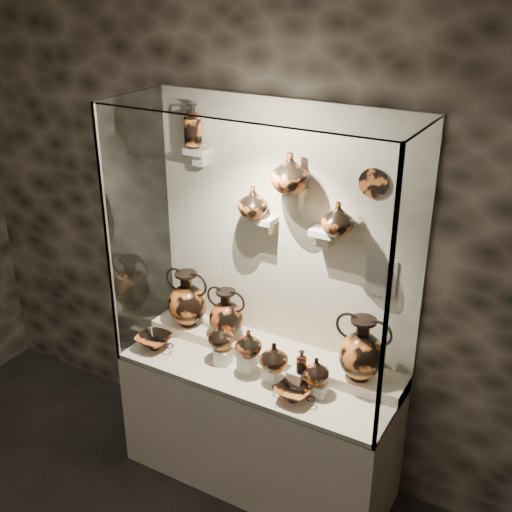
{
  "coord_description": "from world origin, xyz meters",
  "views": [
    {
      "loc": [
        1.6,
        -0.63,
        3.05
      ],
      "look_at": [
        -0.06,
        2.25,
        1.54
      ],
      "focal_mm": 45.0,
      "sensor_mm": 36.0,
      "label": 1
    }
  ],
  "objects": [
    {
      "name": "wall_back",
      "position": [
        0.0,
        2.5,
        1.6
      ],
      "size": [
        5.0,
        0.02,
        3.2
      ],
      "primitive_type": "cube",
      "color": "black",
      "rests_on": "ground"
    },
    {
      "name": "plinth",
      "position": [
        0.0,
        2.18,
        0.4
      ],
      "size": [
        1.7,
        0.6,
        0.8
      ],
      "primitive_type": "cube",
      "color": "beige",
      "rests_on": "floor"
    },
    {
      "name": "front_tier",
      "position": [
        0.0,
        2.18,
        0.82
      ],
      "size": [
        1.68,
        0.58,
        0.03
      ],
      "primitive_type": "cube",
      "color": "beige",
      "rests_on": "plinth"
    },
    {
      "name": "rear_tier",
      "position": [
        0.0,
        2.35,
        0.85
      ],
      "size": [
        1.7,
        0.25,
        0.1
      ],
      "primitive_type": "cube",
      "color": "beige",
      "rests_on": "plinth"
    },
    {
      "name": "back_panel",
      "position": [
        0.0,
        2.5,
        1.6
      ],
      "size": [
        1.7,
        0.03,
        1.6
      ],
      "primitive_type": "cube",
      "color": "beige",
      "rests_on": "plinth"
    },
    {
      "name": "glass_front",
      "position": [
        0.0,
        1.88,
        1.6
      ],
      "size": [
        1.7,
        0.01,
        1.6
      ],
      "primitive_type": "cube",
      "color": "white",
      "rests_on": "plinth"
    },
    {
      "name": "glass_left",
      "position": [
        -0.85,
        2.18,
        1.6
      ],
      "size": [
        0.01,
        0.6,
        1.6
      ],
      "primitive_type": "cube",
      "color": "white",
      "rests_on": "plinth"
    },
    {
      "name": "glass_right",
      "position": [
        0.85,
        2.18,
        1.6
      ],
      "size": [
        0.01,
        0.6,
        1.6
      ],
      "primitive_type": "cube",
      "color": "white",
      "rests_on": "plinth"
    },
    {
      "name": "glass_top",
      "position": [
        0.0,
        2.18,
        2.4
      ],
      "size": [
        1.7,
        0.6,
        0.01
      ],
      "primitive_type": "cube",
      "color": "white",
      "rests_on": "back_panel"
    },
    {
      "name": "frame_post_left",
      "position": [
        -0.84,
        1.89,
        1.6
      ],
      "size": [
        0.02,
        0.02,
        1.6
      ],
      "primitive_type": "cube",
      "color": "gray",
      "rests_on": "plinth"
    },
    {
      "name": "frame_post_right",
      "position": [
        0.84,
        1.89,
        1.6
      ],
      "size": [
        0.02,
        0.02,
        1.6
      ],
      "primitive_type": "cube",
      "color": "gray",
      "rests_on": "plinth"
    },
    {
      "name": "pedestal_a",
      "position": [
        -0.22,
        2.13,
        0.88
      ],
      "size": [
        0.09,
        0.09,
        0.1
      ],
      "primitive_type": "cube",
      "color": "beige",
      "rests_on": "front_tier"
    },
    {
      "name": "pedestal_b",
      "position": [
        -0.05,
        2.13,
        0.9
      ],
      "size": [
        0.09,
        0.09,
        0.13
      ],
      "primitive_type": "cube",
      "color": "beige",
      "rests_on": "front_tier"
    },
    {
      "name": "pedestal_c",
      "position": [
        0.12,
        2.13,
        0.88
      ],
      "size": [
        0.09,
        0.09,
        0.09
      ],
      "primitive_type": "cube",
      "color": "beige",
      "rests_on": "front_tier"
    },
    {
      "name": "pedestal_d",
      "position": [
        0.28,
        2.13,
        0.89
      ],
      "size": [
        0.09,
        0.09,
        0.12
      ],
      "primitive_type": "cube",
      "color": "beige",
      "rests_on": "front_tier"
    },
    {
      "name": "pedestal_e",
      "position": [
        0.42,
        2.13,
        0.87
      ],
      "size": [
        0.09,
        0.09,
        0.08
      ],
      "primitive_type": "cube",
      "color": "beige",
      "rests_on": "front_tier"
    },
    {
      "name": "bracket_ul",
      "position": [
        -0.55,
        2.42,
        2.05
      ],
      "size": [
        0.14,
        0.12,
        0.04
      ],
      "primitive_type": "cube",
      "color": "beige",
      "rests_on": "back_panel"
    },
    {
      "name": "bracket_ca",
      "position": [
        -0.1,
        2.42,
        1.7
      ],
      "size": [
        0.14,
        0.12,
        0.04
      ],
      "primitive_type": "cube",
      "color": "beige",
      "rests_on": "back_panel"
    },
    {
      "name": "bracket_cb",
      "position": [
        0.1,
        2.42,
        1.9
      ],
      "size": [
        0.1,
        0.12,
        0.04
      ],
      "primitive_type": "cube",
      "color": "beige",
      "rests_on": "back_panel"
    },
    {
      "name": "bracket_cc",
      "position": [
        0.28,
        2.42,
        1.7
      ],
      "size": [
        0.14,
        0.12,
        0.04
      ],
      "primitive_type": "cube",
      "color": "beige",
      "rests_on": "back_panel"
    },
    {
      "name": "amphora_left",
      "position": [
        -0.61,
        2.32,
        1.09
      ],
      "size": [
        0.34,
        0.34,
        0.38
      ],
      "primitive_type": null,
      "rotation": [
        0.0,
        0.0,
        -0.12
      ],
      "color": "#C96626",
      "rests_on": "rear_tier"
    },
    {
      "name": "amphora_mid",
      "position": [
        -0.31,
        2.31,
        1.06
      ],
      "size": [
        0.29,
        0.29,
        0.33
      ],
      "primitive_type": null,
      "rotation": [
        0.0,
        0.0,
        -0.13
      ],
      "color": "#B04A1F",
      "rests_on": "rear_tier"
    },
    {
      "name": "amphora_right",
      "position": [
        0.59,
        2.31,
        1.09
      ],
      "size": [
        0.36,
        0.36,
        0.39
      ],
      "primitive_type": null,
      "rotation": [
        0.0,
        0.0,
        -0.16
      ],
      "color": "#C96626",
      "rests_on": "rear_tier"
    },
    {
      "name": "jug_a",
      "position": [
        -0.24,
        2.15,
        1.01
      ],
      "size": [
        0.2,
        0.2,
        0.16
      ],
      "primitive_type": "imported",
      "rotation": [
        0.0,
        0.0,
        -0.29
      ],
      "color": "#C96626",
      "rests_on": "pedestal_a"
    },
    {
      "name": "jug_b",
      "position": [
        -0.03,
        2.11,
        1.04
      ],
      "size": [
        0.21,
        0.21,
        0.17
      ],
      "primitive_type": "imported",
      "rotation": [
        0.0,
        0.0,
        0.42
      ],
      "color": "#B04A1F",
      "rests_on": "pedestal_b"
    },
    {
      "name": "jug_c",
      "position": [
        0.14,
        2.11,
        1.01
      ],
      "size": [
        0.18,
        0.18,
        0.17
      ],
      "primitive_type": "imported",
      "rotation": [
        0.0,
        0.0,
        -0.1
      ],
      "color": "#C96626",
      "rests_on": "pedestal_c"
    },
    {
      "name": "jug_e",
      "position": [
        0.4,
        2.13,
        0.99
      ],
      "size": [
        0.2,
        0.2,
        0.16
      ],
      "primitive_type": "imported",
      "rotation": [
        0.0,
        0.0,
        0.42
      ],
      "color": "#C96626",
      "rests_on": "pedestal_e"
    },
    {
      "name": "lekythos_small",
      "position": [
        0.31,
        2.12,
        1.03
      ],
      "size": [
        0.08,
        0.08,
        0.16
      ],
      "primitive_type": null,
      "rotation": [
        0.0,
        0.0,
        0.18
      ],
      "color": "#B04A1F",
      "rests_on": "pedestal_d"
    },
    {
      "name": "kylix_left",
      "position": [
        -0.69,
        2.06,
        0.89
      ],
      "size": [
        0.33,
        0.3,
        0.11
      ],
      "primitive_type": null,
      "rotation": [
        0.0,
        0.0,
        0.27
      ],
      "color": "#B04A1F",
      "rests_on": "front_tier"
    },
    {
      "name": "kylix_right",
      "position": [
        0.32,
        2.02,
        0.88
      ],
      "size": [
        0.28,
        0.25,
        0.1
      ],
      "primitive_type": null,
      "rotation": [
        0.0,
        0.0,
        0.17
      ],
      "color": "#C96626",
      "rests_on": "front_tier"
    },
    {
      "name": "lekythos_tall",
      "position": [
        -0.58,
        2.41,
        2.21
      ],
      "size": [
        0.14,
        0.14,
        0.29
      ],
      "primitive_type": null,
      "rotation": [
        0.0,
        0.0,
        -0.22
      ],
      "color": "#C96626",
      "rests_on": "bracket_ul"
    },
    {
      "name": "ovoid_vase_a",
      "position": [
        -0.15,
        2.38,
        1.81
      ],
      "size": [
        0.18,
        0.18,
        0.19
      ],
      "primitive_type": "imported",
      "rotation": [
        0.0,
        0.0,
        0.02
      ],
      "color": "#B04A1F",
      "rests_on": "bracket_ca"
    },
    {
      "name": "ovoid_vase_b",
      "position": [
        0.09,
        2.36,
        2.03
      ],
      "size": [
        0.24,
        0.24,
        0.22
      ],
      "primitive_type": "imported",
      "rotation": [
        0.0,
        0.0,
        0.15
      ],
      "color": "#B04A1F",
      "rests_on": "bracket_cb"
    },
    {
      "name": "ovoid_vase_c",
      "position": [
        0.38,
        2.38,
        1.81
      ],
      "size": [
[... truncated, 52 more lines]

